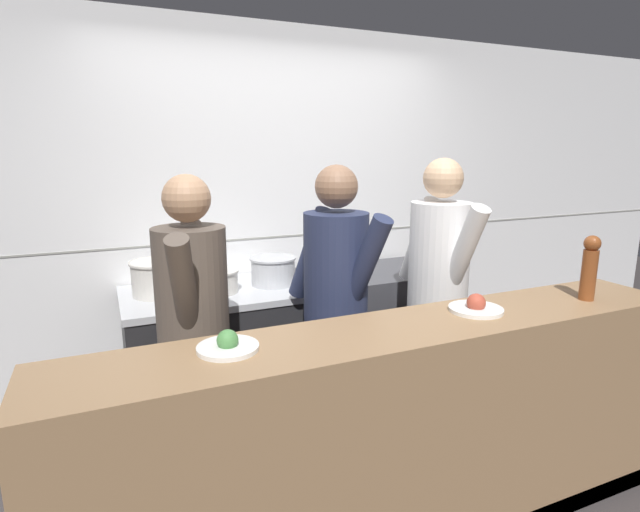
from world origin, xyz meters
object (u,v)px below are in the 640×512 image
object	(u,v)px
sauce_pot	(215,280)
plated_dish_appetiser	(476,307)
oven_range	(218,359)
chefs_knife	(336,280)
plated_dish_main	(228,345)
chef_line	(438,289)
braising_pot	(273,270)
chef_head_cook	(194,330)
chef_sous	(336,306)
pepper_mill	(590,266)
mixing_bowl_steel	(352,266)
stock_pot	(159,277)

from	to	relation	value
sauce_pot	plated_dish_appetiser	distance (m)	1.56
oven_range	chefs_knife	xyz separation A→B (m)	(0.78, -0.12, 0.47)
plated_dish_main	chef_line	world-z (taller)	chef_line
braising_pot	chefs_knife	xyz separation A→B (m)	(0.39, -0.12, -0.08)
chef_head_cook	chef_sous	xyz separation A→B (m)	(0.76, 0.01, 0.02)
plated_dish_main	chef_line	bearing A→B (deg)	22.65
plated_dish_main	chef_head_cook	distance (m)	0.58
braising_pot	plated_dish_appetiser	world-z (taller)	plated_dish_appetiser
oven_range	plated_dish_main	size ratio (longest dim) A/B	4.77
plated_dish_main	pepper_mill	distance (m)	1.80
plated_dish_appetiser	mixing_bowl_steel	bearing A→B (deg)	87.90
braising_pot	chef_sous	bearing A→B (deg)	-79.12
chef_head_cook	chef_line	distance (m)	1.43
stock_pot	plated_dish_appetiser	world-z (taller)	plated_dish_appetiser
oven_range	stock_pot	xyz separation A→B (m)	(-0.32, 0.06, 0.56)
pepper_mill	chef_sous	bearing A→B (deg)	147.55
plated_dish_appetiser	braising_pot	bearing A→B (deg)	113.96
braising_pot	plated_dish_appetiser	size ratio (longest dim) A/B	1.20
plated_dish_appetiser	chef_line	size ratio (longest dim) A/B	0.14
mixing_bowl_steel	chef_head_cook	size ratio (longest dim) A/B	0.12
oven_range	chef_line	xyz separation A→B (m)	(1.18, -0.67, 0.50)
sauce_pot	pepper_mill	distance (m)	2.06
sauce_pot	pepper_mill	bearing A→B (deg)	-39.79
chefs_knife	plated_dish_appetiser	size ratio (longest dim) A/B	1.57
chef_line	chefs_knife	bearing A→B (deg)	126.84
mixing_bowl_steel	chef_head_cook	distance (m)	1.45
plated_dish_main	chef_sous	world-z (taller)	chef_sous
plated_dish_main	pepper_mill	world-z (taller)	pepper_mill
chef_sous	chef_line	size ratio (longest dim) A/B	0.98
chefs_knife	sauce_pot	bearing A→B (deg)	173.71
sauce_pot	mixing_bowl_steel	xyz separation A→B (m)	(1.00, 0.09, -0.03)
sauce_pot	chef_head_cook	xyz separation A→B (m)	(-0.24, -0.65, -0.06)
sauce_pot	plated_dish_main	distance (m)	1.24
sauce_pot	chef_head_cook	bearing A→B (deg)	-110.38
chefs_knife	plated_dish_appetiser	distance (m)	1.17
plated_dish_appetiser	chef_sous	world-z (taller)	chef_sous
chef_head_cook	chef_sous	size ratio (longest dim) A/B	0.98
stock_pot	chef_sous	xyz separation A→B (m)	(0.83, -0.73, -0.07)
stock_pot	pepper_mill	bearing A→B (deg)	-36.59
oven_range	chefs_knife	size ratio (longest dim) A/B	2.85
stock_pot	plated_dish_appetiser	xyz separation A→B (m)	(1.27, -1.33, 0.04)
mixing_bowl_steel	chef_sous	size ratio (longest dim) A/B	0.12
oven_range	braising_pot	bearing A→B (deg)	-0.68
mixing_bowl_steel	pepper_mill	distance (m)	1.54
sauce_pot	plated_dish_appetiser	xyz separation A→B (m)	(0.95, -1.23, 0.07)
sauce_pot	chef_line	bearing A→B (deg)	-28.15
chefs_knife	pepper_mill	distance (m)	1.49
oven_range	sauce_pot	distance (m)	0.53
stock_pot	chef_sous	world-z (taller)	chef_sous
chef_sous	stock_pot	bearing A→B (deg)	119.95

